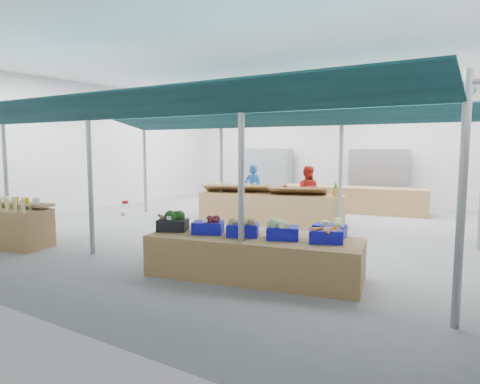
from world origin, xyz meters
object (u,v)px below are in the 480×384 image
at_px(veg_counter, 254,257).
at_px(vendor_left, 253,190).
at_px(vendor_right, 307,193).
at_px(bottle_shelf, 10,225).
at_px(fruit_counter, 270,209).
at_px(crate_stack, 305,266).

relative_size(veg_counter, vendor_left, 2.20).
bearing_deg(veg_counter, vendor_right, 92.77).
relative_size(bottle_shelf, vendor_left, 1.24).
height_order(bottle_shelf, vendor_left, vendor_left).
distance_m(veg_counter, fruit_counter, 4.85).
bearing_deg(veg_counter, crate_stack, -2.22).
bearing_deg(fruit_counter, vendor_right, 50.78).
bearing_deg(vendor_left, bottle_shelf, 59.55).
xyz_separation_m(fruit_counter, crate_stack, (2.90, -4.24, -0.14)).
bearing_deg(fruit_counter, crate_stack, -66.22).
bearing_deg(vendor_left, crate_stack, 116.92).
relative_size(crate_stack, vendor_right, 0.35).
bearing_deg(vendor_right, bottle_shelf, 46.64).
bearing_deg(fruit_counter, bottle_shelf, -134.18).
relative_size(bottle_shelf, crate_stack, 3.51).
height_order(fruit_counter, crate_stack, fruit_counter).
relative_size(crate_stack, vendor_left, 0.35).
xyz_separation_m(fruit_counter, vendor_left, (-1.20, 1.10, 0.36)).
relative_size(veg_counter, vendor_right, 2.20).
bearing_deg(vendor_right, crate_stack, 102.71).
xyz_separation_m(crate_stack, vendor_left, (-4.10, 5.34, 0.51)).
bearing_deg(bottle_shelf, veg_counter, -1.42).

